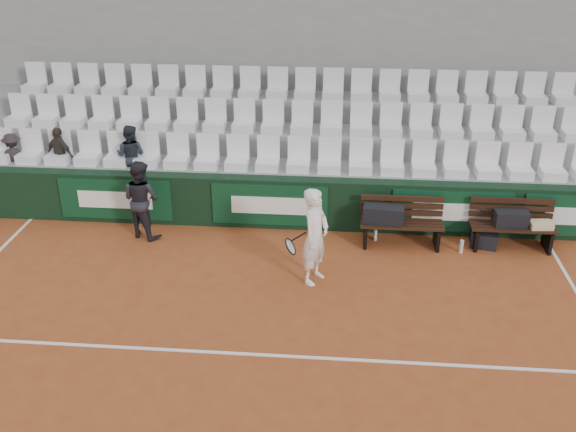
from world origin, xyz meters
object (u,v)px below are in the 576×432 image
object	(u,v)px
sports_bag_ground	(484,240)
spectator_b	(57,134)
water_bottle_far	(461,246)
spectator_a	(10,136)
water_bottle_near	(375,235)
sports_bag_right	(511,219)
bench_left	(401,234)
tennis_player	(315,236)
ball_kid	(141,199)
sports_bag_left	(383,214)
bench_right	(511,237)
spectator_c	(129,134)

from	to	relation	value
sports_bag_ground	spectator_b	bearing A→B (deg)	172.86
water_bottle_far	spectator_a	xyz separation A→B (m)	(-8.79, 1.29, 1.38)
water_bottle_near	water_bottle_far	bearing A→B (deg)	-13.02
sports_bag_right	water_bottle_far	distance (m)	1.02
spectator_b	bench_left	bearing A→B (deg)	-165.42
sports_bag_ground	spectator_b	size ratio (longest dim) A/B	0.41
sports_bag_right	tennis_player	distance (m)	3.76
spectator_a	ball_kid	bearing A→B (deg)	138.70
bench_left	water_bottle_far	size ratio (longest dim) A/B	5.96
bench_left	sports_bag_left	distance (m)	0.51
water_bottle_near	ball_kid	xyz separation A→B (m)	(-4.35, -0.18, 0.63)
water_bottle_far	ball_kid	world-z (taller)	ball_kid
bench_right	sports_bag_left	bearing A→B (deg)	-178.40
spectator_b	sports_bag_right	bearing A→B (deg)	-162.92
ball_kid	spectator_a	world-z (taller)	spectator_a
bench_left	spectator_c	xyz separation A→B (m)	(-5.29, 1.09, 1.40)
sports_bag_left	spectator_c	bearing A→B (deg)	167.62
bench_right	water_bottle_far	size ratio (longest dim) A/B	5.96
water_bottle_near	ball_kid	size ratio (longest dim) A/B	0.15
bench_right	water_bottle_far	world-z (taller)	bench_right
bench_right	spectator_a	bearing A→B (deg)	173.99
spectator_c	bench_left	bearing A→B (deg)	175.88
sports_bag_left	spectator_b	distance (m)	6.56
sports_bag_left	sports_bag_ground	size ratio (longest dim) A/B	1.54
tennis_player	sports_bag_ground	bearing A→B (deg)	25.14
sports_bag_left	water_bottle_near	xyz separation A→B (m)	(-0.11, 0.15, -0.49)
water_bottle_near	ball_kid	distance (m)	4.40
sports_bag_left	sports_bag_ground	bearing A→B (deg)	1.68
sports_bag_left	water_bottle_near	size ratio (longest dim) A/B	3.17
sports_bag_right	spectator_c	world-z (taller)	spectator_c
bench_right	spectator_c	xyz separation A→B (m)	(-7.27, 1.02, 1.40)
water_bottle_far	spectator_a	bearing A→B (deg)	171.63
tennis_player	ball_kid	distance (m)	3.54
sports_bag_ground	ball_kid	xyz separation A→B (m)	(-6.31, -0.08, 0.61)
bench_left	spectator_b	distance (m)	6.95
sports_bag_ground	tennis_player	world-z (taller)	tennis_player
spectator_c	sports_bag_left	bearing A→B (deg)	175.13
water_bottle_far	spectator_a	size ratio (longest dim) A/B	0.25
bench_left	spectator_c	distance (m)	5.58
sports_bag_left	spectator_c	xyz separation A→B (m)	(-4.95, 1.09, 1.02)
spectator_b	sports_bag_left	bearing A→B (deg)	-165.88
bench_right	spectator_a	distance (m)	9.84
sports_bag_left	water_bottle_far	bearing A→B (deg)	-8.32
ball_kid	bench_right	bearing A→B (deg)	-154.53
bench_left	tennis_player	world-z (taller)	tennis_player
sports_bag_right	spectator_c	xyz separation A→B (m)	(-7.23, 1.02, 1.04)
spectator_c	tennis_player	bearing A→B (deg)	154.46
sports_bag_right	spectator_a	world-z (taller)	spectator_a
sports_bag_ground	ball_kid	distance (m)	6.34
water_bottle_far	spectator_b	world-z (taller)	spectator_b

